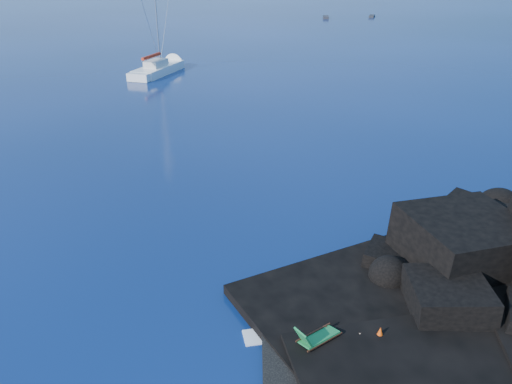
% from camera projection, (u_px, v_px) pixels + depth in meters
% --- Properties ---
extents(beach, '(9.08, 6.86, 0.70)m').
position_uv_depth(beach, '(381.00, 371.00, 17.80)').
color(beach, black).
rests_on(beach, ground).
extents(surf_foam, '(10.00, 8.00, 0.06)m').
position_uv_depth(surf_foam, '(358.00, 294.00, 21.90)').
color(surf_foam, white).
rests_on(surf_foam, ground).
extents(sailboat, '(8.49, 14.12, 14.83)m').
position_uv_depth(sailboat, '(159.00, 74.00, 64.73)').
color(sailboat, white).
rests_on(sailboat, ground).
extents(deck_chair, '(1.91, 1.54, 1.21)m').
position_uv_depth(deck_chair, '(319.00, 332.00, 18.25)').
color(deck_chair, '#1A773C').
rests_on(deck_chair, beach).
extents(towel, '(2.34, 1.83, 0.06)m').
position_uv_depth(towel, '(350.00, 343.00, 18.55)').
color(towel, silver).
rests_on(towel, beach).
extents(sunbather, '(1.81, 1.19, 0.24)m').
position_uv_depth(sunbather, '(351.00, 340.00, 18.48)').
color(sunbather, tan).
rests_on(sunbather, towel).
extents(marker_cone, '(0.50, 0.50, 0.61)m').
position_uv_depth(marker_cone, '(380.00, 334.00, 18.60)').
color(marker_cone, '#F44C0C').
rests_on(marker_cone, beach).
extents(distant_boat_a, '(2.24, 4.61, 0.59)m').
position_uv_depth(distant_boat_a, '(326.00, 18.00, 126.79)').
color(distant_boat_a, '#2A292F').
rests_on(distant_boat_a, ground).
extents(distant_boat_b, '(2.71, 4.14, 0.53)m').
position_uv_depth(distant_boat_b, '(372.00, 17.00, 129.44)').
color(distant_boat_b, '#25262A').
rests_on(distant_boat_b, ground).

